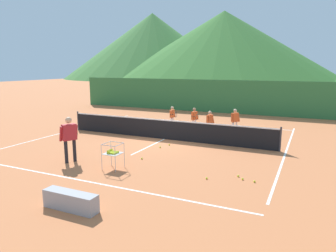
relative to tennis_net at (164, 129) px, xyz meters
The scene contains 24 objects.
ground_plane 0.50m from the tennis_net, ahead, with size 120.00×120.00×0.00m, color #C67042.
line_baseline_near 6.23m from the tennis_net, 90.00° to the right, with size 11.25×0.08×0.01m, color white.
line_baseline_far 4.93m from the tennis_net, 90.00° to the left, with size 11.25×0.08×0.01m, color white.
line_sideline_west 5.65m from the tennis_net, behind, with size 0.08×11.11×0.01m, color white.
line_sideline_east 5.65m from the tennis_net, ahead, with size 0.08×11.11×0.01m, color white.
line_service_center 0.50m from the tennis_net, ahead, with size 0.08×6.28×0.01m, color white.
tennis_net is the anchor object (origin of this frame).
instructor 5.12m from the tennis_net, 107.87° to the right, with size 0.52×0.85×1.71m.
student_0 2.89m from the tennis_net, 106.44° to the left, with size 0.44×0.59×1.26m.
student_1 2.55m from the tennis_net, 75.15° to the left, with size 0.41×0.67×1.29m.
student_2 2.51m from the tennis_net, 45.74° to the left, with size 0.34×0.52×1.28m.
student_3 3.90m from the tennis_net, 43.00° to the left, with size 0.43×0.52×1.33m.
ball_cart 4.82m from the tennis_net, 86.31° to the right, with size 0.58×0.58×0.90m.
tennis_ball_0 1.74m from the tennis_net, 70.90° to the right, with size 0.07×0.07×0.07m, color yellow.
tennis_ball_1 6.18m from the tennis_net, 40.81° to the right, with size 0.07×0.07×0.07m, color yellow.
tennis_ball_2 6.51m from the tennis_net, 39.03° to the right, with size 0.07×0.07×0.07m, color yellow.
tennis_ball_3 5.75m from the tennis_net, 50.83° to the right, with size 0.07×0.07×0.07m, color yellow.
tennis_ball_4 3.52m from the tennis_net, 78.84° to the right, with size 0.07×0.07×0.07m, color yellow.
tennis_ball_5 1.35m from the tennis_net, 54.64° to the right, with size 0.07×0.07×0.07m, color yellow.
tennis_ball_6 5.90m from the tennis_net, 40.36° to the right, with size 0.07×0.07×0.07m, color yellow.
windscreen_fence 9.84m from the tennis_net, 90.00° to the left, with size 24.76×0.08×2.52m, color #33753D.
courtside_bench 8.01m from the tennis_net, 81.31° to the right, with size 1.50×0.36×0.46m, color #99999E.
hill_1 83.14m from the tennis_net, 118.14° to the left, with size 52.64×52.64×19.15m, color #427A38.
hill_2 72.61m from the tennis_net, 103.02° to the left, with size 59.80×59.80×17.85m, color #38702D.
Camera 1 is at (6.48, -13.47, 3.52)m, focal length 33.35 mm.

